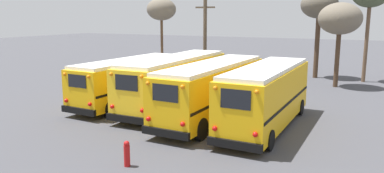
% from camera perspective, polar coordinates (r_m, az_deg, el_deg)
% --- Properties ---
extents(ground_plane, '(160.00, 160.00, 0.00)m').
position_cam_1_polar(ground_plane, '(22.59, -0.04, -4.06)').
color(ground_plane, '#424247').
extents(school_bus_0, '(2.97, 9.57, 2.96)m').
position_cam_1_polar(school_bus_0, '(25.07, -9.37, 1.06)').
color(school_bus_0, '#EAAA0F').
rests_on(school_bus_0, ground).
extents(school_bus_1, '(2.70, 10.81, 3.24)m').
position_cam_1_polar(school_bus_1, '(23.76, -2.46, 1.01)').
color(school_bus_1, yellow).
rests_on(school_bus_1, ground).
extents(school_bus_2, '(2.81, 10.33, 3.18)m').
position_cam_1_polar(school_bus_2, '(21.11, 3.22, -0.28)').
color(school_bus_2, '#EAAA0F').
rests_on(school_bus_2, ground).
extents(school_bus_3, '(2.59, 9.47, 3.24)m').
position_cam_1_polar(school_bus_3, '(19.76, 11.33, -1.22)').
color(school_bus_3, '#EAAA0F').
rests_on(school_bus_3, ground).
extents(utility_pole, '(1.80, 0.32, 7.37)m').
position_cam_1_polar(utility_pole, '(33.13, 1.99, 7.33)').
color(utility_pole, brown).
rests_on(utility_pole, ground).
extents(bare_tree_0, '(3.40, 3.40, 6.83)m').
position_cam_1_polar(bare_tree_0, '(32.57, 21.62, 9.49)').
color(bare_tree_0, '#473323').
rests_on(bare_tree_0, ground).
extents(bare_tree_1, '(2.72, 2.72, 7.38)m').
position_cam_1_polar(bare_tree_1, '(35.43, -4.68, 11.52)').
color(bare_tree_1, brown).
rests_on(bare_tree_1, ground).
extents(bare_tree_3, '(3.35, 3.35, 8.03)m').
position_cam_1_polar(bare_tree_3, '(36.94, 18.84, 11.50)').
color(bare_tree_3, '#473323').
rests_on(bare_tree_3, ground).
extents(fire_hydrant, '(0.24, 0.24, 1.03)m').
position_cam_1_polar(fire_hydrant, '(14.91, -9.89, -10.02)').
color(fire_hydrant, '#B21414').
rests_on(fire_hydrant, ground).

